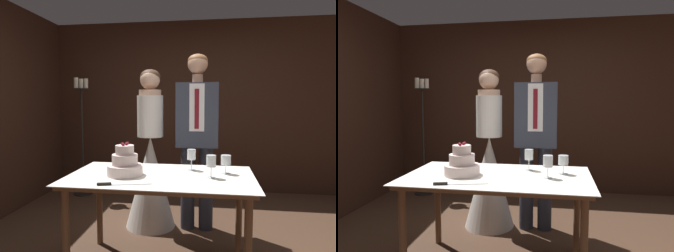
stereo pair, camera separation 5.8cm
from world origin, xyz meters
TOP-DOWN VIEW (x-y plane):
  - wall_back at (0.00, 2.28)m, footprint 4.77×0.12m
  - cake_table at (-0.24, -0.01)m, footprint 1.49×0.85m
  - tiered_cake at (-0.53, -0.04)m, footprint 0.29×0.29m
  - cake_knife at (-0.52, -0.34)m, footprint 0.38×0.12m
  - wine_glass_near at (-0.01, 0.21)m, footprint 0.07×0.07m
  - wine_glass_middle at (0.28, 0.12)m, footprint 0.08×0.08m
  - wine_glass_far at (0.16, -0.03)m, footprint 0.08×0.08m
  - bride at (-0.49, 0.81)m, footprint 0.54×0.54m
  - groom at (0.01, 0.81)m, footprint 0.43×0.25m
  - candle_stand at (-1.70, 1.77)m, footprint 0.28×0.28m

SIDE VIEW (x-z plane):
  - bride at x=-0.49m, z-range -0.22..1.49m
  - cake_table at x=-0.24m, z-range 0.31..1.09m
  - cake_knife at x=-0.52m, z-range 0.78..0.80m
  - tiered_cake at x=-0.53m, z-range 0.74..1.00m
  - wine_glass_middle at x=0.28m, z-range 0.81..0.97m
  - candle_stand at x=-1.70m, z-range 0.04..1.75m
  - wine_glass_far at x=0.16m, z-range 0.82..1.00m
  - wine_glass_near at x=-0.01m, z-range 0.82..1.00m
  - groom at x=0.01m, z-range 0.12..1.98m
  - wall_back at x=0.00m, z-range 0.00..2.58m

